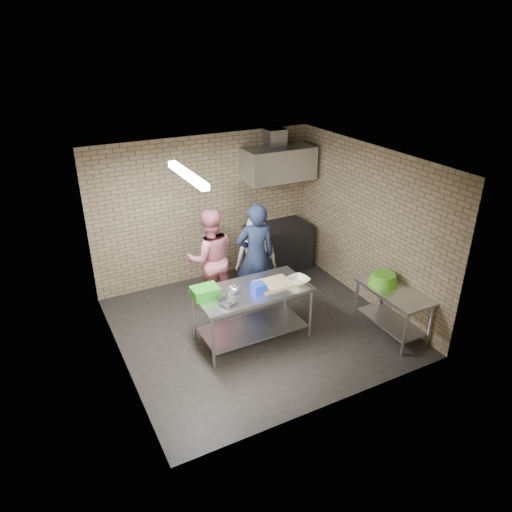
{
  "coord_description": "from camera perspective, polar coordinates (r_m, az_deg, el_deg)",
  "views": [
    {
      "loc": [
        -2.98,
        -5.71,
        4.36
      ],
      "look_at": [
        0.1,
        0.2,
        1.15
      ],
      "focal_mm": 33.5,
      "sensor_mm": 36.0,
      "label": 1
    }
  ],
  "objects": [
    {
      "name": "cutting_board",
      "position": [
        7.19,
        2.12,
        -3.31
      ],
      "size": [
        0.52,
        0.4,
        0.03
      ],
      "primitive_type": "cube",
      "color": "tan",
      "rests_on": "prep_table"
    },
    {
      "name": "range_hood",
      "position": [
        8.87,
        2.72,
        10.94
      ],
      "size": [
        1.3,
        0.6,
        0.6
      ],
      "primitive_type": "cube",
      "color": "silver",
      "rests_on": "back_wall"
    },
    {
      "name": "ceramic_bowl",
      "position": [
        7.25,
        5.05,
        -2.94
      ],
      "size": [
        0.38,
        0.38,
        0.08
      ],
      "primitive_type": "imported",
      "rotation": [
        0.0,
        0.0,
        0.18
      ],
      "color": "beige",
      "rests_on": "prep_table"
    },
    {
      "name": "wall_shelf",
      "position": [
        9.23,
        3.74,
        10.33
      ],
      "size": [
        0.8,
        0.2,
        0.04
      ],
      "primitive_type": "cube",
      "color": "#3F2B19",
      "rests_on": "back_wall"
    },
    {
      "name": "green_crate",
      "position": [
        6.88,
        -6.1,
        -4.31
      ],
      "size": [
        0.38,
        0.28,
        0.15
      ],
      "primitive_type": "cube",
      "color": "#26941B",
      "rests_on": "prep_table"
    },
    {
      "name": "mixing_bowl_b",
      "position": [
        6.98,
        -2.82,
        -4.13
      ],
      "size": [
        0.24,
        0.24,
        0.06
      ],
      "primitive_type": "imported",
      "rotation": [
        0.0,
        0.0,
        0.18
      ],
      "color": "#BABDC2",
      "rests_on": "prep_table"
    },
    {
      "name": "side_counter",
      "position": [
        7.74,
        15.9,
        -6.35
      ],
      "size": [
        0.6,
        1.2,
        0.75
      ],
      "primitive_type": "cube",
      "color": "silver",
      "rests_on": "floor"
    },
    {
      "name": "woman_pink",
      "position": [
        8.01,
        -5.46,
        -0.29
      ],
      "size": [
        0.94,
        0.79,
        1.73
      ],
      "primitive_type": "imported",
      "rotation": [
        0.0,
        0.0,
        2.97
      ],
      "color": "#D3707D",
      "rests_on": "floor"
    },
    {
      "name": "bottle_green",
      "position": [
        9.28,
        4.56,
        11.0
      ],
      "size": [
        0.06,
        0.06,
        0.15
      ],
      "primitive_type": "cylinder",
      "color": "green",
      "rests_on": "wall_shelf"
    },
    {
      "name": "fluorescent_fixture",
      "position": [
        6.28,
        -8.19,
        9.58
      ],
      "size": [
        0.1,
        1.25,
        0.08
      ],
      "primitive_type": "cube",
      "color": "white",
      "rests_on": "ceiling"
    },
    {
      "name": "left_wall",
      "position": [
        6.51,
        -16.6,
        -2.98
      ],
      "size": [
        0.06,
        4.0,
        2.7
      ],
      "primitive_type": "cube",
      "color": "#9D8662",
      "rests_on": "ground"
    },
    {
      "name": "bottle_red",
      "position": [
        9.07,
        2.38,
        10.82
      ],
      "size": [
        0.07,
        0.07,
        0.18
      ],
      "primitive_type": "cylinder",
      "color": "#B22619",
      "rests_on": "wall_shelf"
    },
    {
      "name": "mixing_bowl_a",
      "position": [
        6.71,
        -3.47,
        -5.46
      ],
      "size": [
        0.31,
        0.31,
        0.07
      ],
      "primitive_type": "imported",
      "rotation": [
        0.0,
        0.0,
        0.18
      ],
      "color": "#B1B4B8",
      "rests_on": "prep_table"
    },
    {
      "name": "green_basin",
      "position": [
        7.66,
        14.96,
        -2.62
      ],
      "size": [
        0.46,
        0.46,
        0.17
      ],
      "primitive_type": null,
      "color": "#59C626",
      "rests_on": "side_counter"
    },
    {
      "name": "man_navy",
      "position": [
        7.97,
        -0.03,
        0.06
      ],
      "size": [
        0.74,
        0.57,
        1.81
      ],
      "primitive_type": "imported",
      "rotation": [
        0.0,
        0.0,
        2.92
      ],
      "color": "black",
      "rests_on": "floor"
    },
    {
      "name": "blue_tub",
      "position": [
        6.98,
        0.31,
        -3.81
      ],
      "size": [
        0.19,
        0.19,
        0.12
      ],
      "primitive_type": "cube",
      "color": "blue",
      "rests_on": "prep_table"
    },
    {
      "name": "prep_table",
      "position": [
        7.29,
        -0.42,
        -6.9
      ],
      "size": [
        1.71,
        0.85,
        0.85
      ],
      "primitive_type": "cube",
      "color": "silver",
      "rests_on": "floor"
    },
    {
      "name": "front_wall",
      "position": [
        5.63,
        9.58,
        -7.0
      ],
      "size": [
        4.2,
        0.06,
        2.7
      ],
      "primitive_type": "cube",
      "color": "#9D8662",
      "rests_on": "ground"
    },
    {
      "name": "hood_duct",
      "position": [
        8.9,
        2.29,
        13.96
      ],
      "size": [
        0.35,
        0.3,
        0.3
      ],
      "primitive_type": "cube",
      "color": "#A5A8AD",
      "rests_on": "back_wall"
    },
    {
      "name": "floor",
      "position": [
        7.77,
        0.03,
        -8.38
      ],
      "size": [
        4.2,
        4.2,
        0.0
      ],
      "primitive_type": "plane",
      "color": "black",
      "rests_on": "ground"
    },
    {
      "name": "right_wall",
      "position": [
        8.21,
        13.16,
        3.52
      ],
      "size": [
        0.06,
        4.0,
        2.7
      ],
      "primitive_type": "cube",
      "color": "#9D8662",
      "rests_on": "ground"
    },
    {
      "name": "back_wall",
      "position": [
        8.79,
        -6.05,
        5.56
      ],
      "size": [
        4.2,
        0.06,
        2.7
      ],
      "primitive_type": "cube",
      "color": "#9D8662",
      "rests_on": "ground"
    },
    {
      "name": "woman_white",
      "position": [
        8.28,
        0.04,
        -0.19
      ],
      "size": [
        0.85,
        0.71,
        1.48
      ],
      "primitive_type": "imported",
      "rotation": [
        0.0,
        0.0,
        2.76
      ],
      "color": "silver",
      "rests_on": "floor"
    },
    {
      "name": "ceiling",
      "position": [
        6.65,
        0.03,
        11.27
      ],
      "size": [
        4.2,
        4.2,
        0.0
      ],
      "primitive_type": "plane",
      "rotation": [
        3.14,
        0.0,
        0.0
      ],
      "color": "black",
      "rests_on": "ground"
    },
    {
      "name": "stove",
      "position": [
        9.39,
        2.67,
        1.08
      ],
      "size": [
        1.2,
        0.7,
        0.9
      ],
      "primitive_type": "cube",
      "color": "black",
      "rests_on": "floor"
    }
  ]
}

